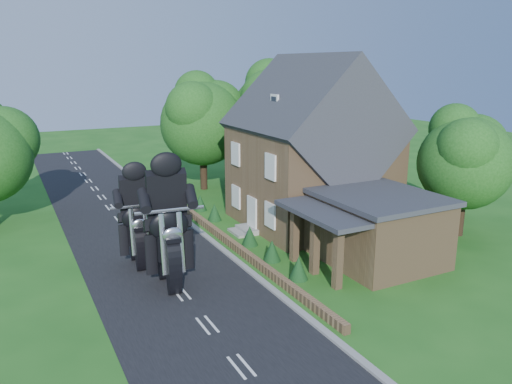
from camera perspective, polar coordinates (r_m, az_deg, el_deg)
name	(u,v)px	position (r m, az deg, el deg)	size (l,w,h in m)	color
ground	(181,294)	(22.16, -8.54, -11.45)	(120.00, 120.00, 0.00)	#1F5718
road	(181,294)	(22.16, -8.54, -11.42)	(7.00, 80.00, 0.02)	black
kerb	(256,277)	(23.41, 0.05, -9.65)	(0.30, 80.00, 0.12)	gray
garden_wall	(226,239)	(27.81, -3.49, -5.38)	(0.30, 22.00, 0.40)	olive
house	(311,154)	(30.49, 6.35, 4.39)	(9.54, 8.64, 10.24)	olive
annex	(375,227)	(25.48, 13.47, -3.92)	(7.05, 5.94, 3.44)	olive
tree_annex_side	(469,154)	(30.51, 23.15, 3.98)	(5.64, 5.20, 7.48)	black
tree_house_right	(365,129)	(36.08, 12.33, 7.05)	(6.51, 6.00, 8.40)	black
tree_behind_house	(281,107)	(40.73, 2.87, 9.64)	(7.81, 7.20, 10.08)	black
tree_behind_left	(207,116)	(39.05, -5.64, 8.66)	(6.94, 6.40, 9.16)	black
shrub_a	(298,268)	(23.17, 4.87, -8.64)	(0.90, 0.90, 1.10)	black
shrub_b	(272,250)	(25.16, 1.84, -6.68)	(0.90, 0.90, 1.10)	black
shrub_c	(250,236)	(27.24, -0.72, -5.00)	(0.90, 0.90, 1.10)	black
shrub_d	(214,212)	(31.57, -4.77, -2.30)	(0.90, 0.90, 1.10)	black
shrub_e	(200,203)	(33.81, -6.40, -1.21)	(0.90, 0.90, 1.10)	black
shrub_f	(188,194)	(36.08, -7.82, -0.25)	(0.90, 0.90, 1.10)	black
motorcycle_lead	(170,268)	(22.52, -9.82, -8.52)	(0.50, 1.96, 1.83)	black
motorcycle_follow	(139,251)	(25.14, -13.27, -6.53)	(0.42, 1.68, 1.56)	black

